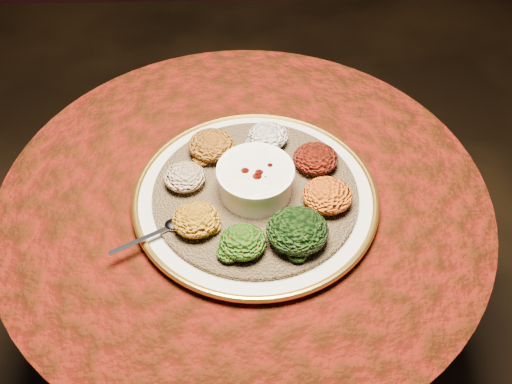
{
  "coord_description": "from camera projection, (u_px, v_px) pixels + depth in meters",
  "views": [
    {
      "loc": [
        0.01,
        -0.74,
        1.57
      ],
      "look_at": [
        0.02,
        -0.02,
        0.76
      ],
      "focal_mm": 40.0,
      "sensor_mm": 36.0,
      "label": 1
    }
  ],
  "objects": [
    {
      "name": "table",
      "position": [
        245.0,
        247.0,
        1.25
      ],
      "size": [
        0.96,
        0.96,
        0.73
      ],
      "color": "black",
      "rests_on": "ground"
    },
    {
      "name": "platter",
      "position": [
        255.0,
        197.0,
        1.09
      ],
      "size": [
        0.51,
        0.51,
        0.02
      ],
      "rotation": [
        0.0,
        0.0,
        0.15
      ],
      "color": "beige",
      "rests_on": "table"
    },
    {
      "name": "portion_mixveg",
      "position": [
        243.0,
        242.0,
        0.97
      ],
      "size": [
        0.08,
        0.08,
        0.04
      ],
      "primitive_type": "ellipsoid",
      "color": "#AF280B",
      "rests_on": "injera"
    },
    {
      "name": "portion_shiro",
      "position": [
        212.0,
        145.0,
        1.13
      ],
      "size": [
        0.09,
        0.09,
        0.04
      ],
      "primitive_type": "ellipsoid",
      "color": "#924B11",
      "rests_on": "injera"
    },
    {
      "name": "portion_kik",
      "position": [
        196.0,
        220.0,
        1.01
      ],
      "size": [
        0.09,
        0.08,
        0.04
      ],
      "primitive_type": "ellipsoid",
      "color": "#BB7910",
      "rests_on": "injera"
    },
    {
      "name": "spoon",
      "position": [
        170.0,
        227.0,
        1.01
      ],
      "size": [
        0.13,
        0.08,
        0.01
      ],
      "rotation": [
        0.0,
        0.0,
        -2.63
      ],
      "color": "silver",
      "rests_on": "injera"
    },
    {
      "name": "injera",
      "position": [
        255.0,
        193.0,
        1.08
      ],
      "size": [
        0.48,
        0.48,
        0.01
      ],
      "primitive_type": "cylinder",
      "rotation": [
        0.0,
        0.0,
        -0.27
      ],
      "color": "olive",
      "rests_on": "platter"
    },
    {
      "name": "portion_tikil",
      "position": [
        327.0,
        195.0,
        1.04
      ],
      "size": [
        0.09,
        0.09,
        0.04
      ],
      "primitive_type": "ellipsoid",
      "color": "#BC730F",
      "rests_on": "injera"
    },
    {
      "name": "portion_kitfo",
      "position": [
        316.0,
        158.0,
        1.11
      ],
      "size": [
        0.09,
        0.08,
        0.04
      ],
      "primitive_type": "ellipsoid",
      "color": "black",
      "rests_on": "injera"
    },
    {
      "name": "portion_timatim",
      "position": [
        185.0,
        177.0,
        1.08
      ],
      "size": [
        0.08,
        0.08,
        0.04
      ],
      "primitive_type": "ellipsoid",
      "color": "maroon",
      "rests_on": "injera"
    },
    {
      "name": "stew_bowl",
      "position": [
        255.0,
        179.0,
        1.05
      ],
      "size": [
        0.14,
        0.14,
        0.06
      ],
      "color": "white",
      "rests_on": "injera"
    },
    {
      "name": "portion_gomen",
      "position": [
        297.0,
        230.0,
        0.98
      ],
      "size": [
        0.11,
        0.1,
        0.05
      ],
      "primitive_type": "ellipsoid",
      "color": "black",
      "rests_on": "injera"
    },
    {
      "name": "portion_ayib",
      "position": [
        268.0,
        136.0,
        1.15
      ],
      "size": [
        0.08,
        0.08,
        0.04
      ],
      "primitive_type": "ellipsoid",
      "color": "white",
      "rests_on": "injera"
    }
  ]
}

